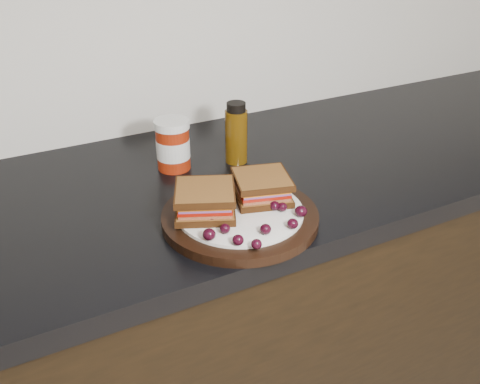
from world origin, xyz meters
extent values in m
cube|color=black|center=(0.00, 1.70, 0.43)|extent=(3.96, 0.58, 0.86)
cube|color=black|center=(0.00, 1.70, 0.88)|extent=(3.98, 0.60, 0.04)
cylinder|color=black|center=(0.04, 1.53, 0.91)|extent=(0.28, 0.28, 0.02)
ellipsoid|color=black|center=(-0.04, 1.47, 0.93)|extent=(0.02, 0.02, 0.02)
ellipsoid|color=black|center=(-0.01, 1.47, 0.93)|extent=(0.02, 0.02, 0.02)
ellipsoid|color=black|center=(-0.01, 1.43, 0.93)|extent=(0.02, 0.02, 0.02)
ellipsoid|color=black|center=(0.01, 1.41, 0.93)|extent=(0.02, 0.02, 0.02)
ellipsoid|color=black|center=(0.04, 1.44, 0.93)|extent=(0.02, 0.02, 0.02)
ellipsoid|color=black|center=(0.05, 1.44, 0.93)|extent=(0.01, 0.01, 0.01)
ellipsoid|color=black|center=(0.09, 1.44, 0.93)|extent=(0.02, 0.02, 0.02)
ellipsoid|color=black|center=(0.13, 1.46, 0.93)|extent=(0.02, 0.02, 0.02)
ellipsoid|color=black|center=(0.11, 1.49, 0.93)|extent=(0.02, 0.02, 0.02)
ellipsoid|color=black|center=(0.10, 1.50, 0.93)|extent=(0.02, 0.02, 0.02)
ellipsoid|color=black|center=(0.13, 1.55, 0.93)|extent=(0.02, 0.02, 0.02)
ellipsoid|color=black|center=(0.10, 1.56, 0.93)|extent=(0.02, 0.02, 0.02)
ellipsoid|color=black|center=(0.10, 1.57, 0.93)|extent=(0.02, 0.02, 0.02)
ellipsoid|color=black|center=(-0.03, 1.57, 0.93)|extent=(0.02, 0.02, 0.02)
ellipsoid|color=black|center=(-0.04, 1.54, 0.93)|extent=(0.02, 0.02, 0.02)
ellipsoid|color=black|center=(-0.02, 1.51, 0.93)|extent=(0.02, 0.02, 0.02)
ellipsoid|color=black|center=(-0.02, 1.58, 0.93)|extent=(0.02, 0.02, 0.02)
ellipsoid|color=black|center=(-0.02, 1.55, 0.93)|extent=(0.02, 0.02, 0.02)
ellipsoid|color=black|center=(-0.04, 1.53, 0.93)|extent=(0.02, 0.02, 0.02)
cylinder|color=maroon|center=(0.02, 1.78, 0.95)|extent=(0.09, 0.09, 0.11)
cylinder|color=#482E07|center=(0.15, 1.75, 0.97)|extent=(0.06, 0.06, 0.13)
camera|label=1|loc=(-0.33, 0.81, 1.41)|focal=40.00mm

